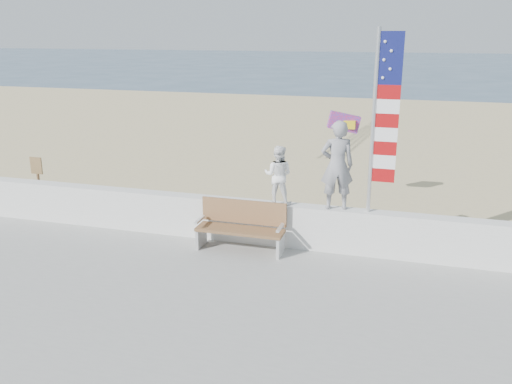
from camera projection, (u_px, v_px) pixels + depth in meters
The scene contains 9 objects.
ground at pixel (218, 290), 9.82m from camera, with size 220.00×220.00×0.00m, color #314A63.
sand at pixel (310, 169), 18.09m from camera, with size 90.00×40.00×0.08m, color #C8B685.
seawall at pixel (250, 221), 11.48m from camera, with size 30.00×0.35×0.90m, color silver.
adult at pixel (337, 165), 10.61m from camera, with size 0.65×0.43×1.78m, color gray.
child at pixel (278, 175), 11.01m from camera, with size 0.59×0.46×1.22m, color white.
bench at pixel (241, 225), 11.05m from camera, with size 1.80×0.57×1.00m.
flag at pixel (381, 115), 10.11m from camera, with size 0.50×0.08×3.50m.
parafoil_kite at pixel (345, 122), 13.74m from camera, with size 0.87×0.44×0.58m.
sign at pixel (38, 181), 13.38m from camera, with size 0.32×0.07×1.46m.
Camera 1 is at (3.14, -8.35, 4.53)m, focal length 38.00 mm.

